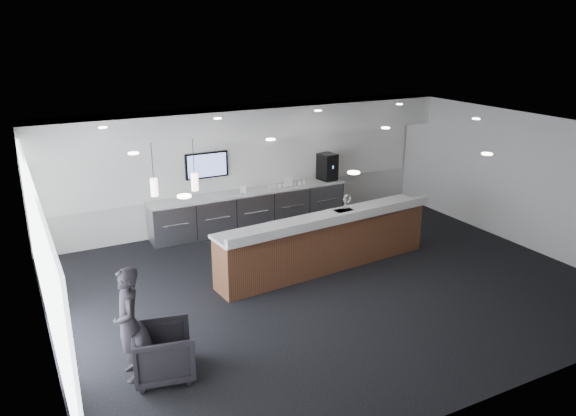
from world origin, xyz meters
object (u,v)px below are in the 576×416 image
service_counter (326,242)px  coffee_machine (327,167)px  armchair (164,352)px  lounge_guest (129,324)px

service_counter → coffee_machine: (1.83, 2.96, 0.72)m
coffee_machine → armchair: coffee_machine is taller
service_counter → coffee_machine: 3.55m
service_counter → coffee_machine: size_ratio=7.13×
coffee_machine → lounge_guest: (-6.23, -4.92, -0.45)m
coffee_machine → armchair: size_ratio=0.81×
service_counter → armchair: 4.55m
coffee_machine → lounge_guest: lounge_guest is taller
coffee_machine → armchair: (-5.83, -5.13, -0.91)m
coffee_machine → lounge_guest: bearing=-149.9°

